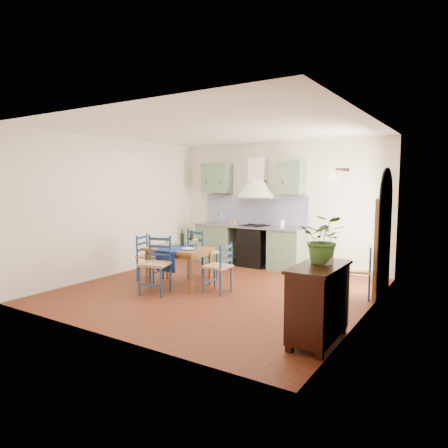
% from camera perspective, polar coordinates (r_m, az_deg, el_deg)
% --- Properties ---
extents(floor, '(5.00, 5.00, 0.00)m').
position_cam_1_polar(floor, '(7.15, -0.87, -9.46)').
color(floor, '#46170F').
rests_on(floor, ground).
extents(back_wall, '(5.00, 0.96, 2.80)m').
position_cam_1_polar(back_wall, '(9.14, 4.57, 0.61)').
color(back_wall, silver).
rests_on(back_wall, ground).
extents(right_wall, '(0.26, 5.00, 2.80)m').
position_cam_1_polar(right_wall, '(6.20, 20.27, 0.37)').
color(right_wall, silver).
rests_on(right_wall, ground).
extents(left_wall, '(0.04, 5.00, 2.80)m').
position_cam_1_polar(left_wall, '(8.54, -15.05, 2.40)').
color(left_wall, silver).
rests_on(left_wall, ground).
extents(ceiling, '(5.00, 5.00, 0.01)m').
position_cam_1_polar(ceiling, '(6.95, -0.91, 13.44)').
color(ceiling, white).
rests_on(ceiling, back_wall).
extents(dining_table, '(1.15, 0.87, 1.03)m').
position_cam_1_polar(dining_table, '(7.37, -6.52, -4.01)').
color(dining_table, brown).
rests_on(dining_table, ground).
extents(chair_near, '(0.57, 0.57, 0.98)m').
position_cam_1_polar(chair_near, '(6.96, -9.69, -5.66)').
color(chair_near, navy).
rests_on(chair_near, ground).
extents(chair_far, '(0.53, 0.53, 1.00)m').
position_cam_1_polar(chair_far, '(7.88, -3.24, -4.15)').
color(chair_far, navy).
rests_on(chair_far, ground).
extents(chair_left, '(0.49, 0.49, 0.89)m').
position_cam_1_polar(chair_left, '(7.94, -10.71, -4.60)').
color(chair_left, navy).
rests_on(chair_left, ground).
extents(chair_right, '(0.41, 0.41, 0.87)m').
position_cam_1_polar(chair_right, '(6.90, -0.73, -6.18)').
color(chair_right, navy).
rests_on(chair_right, ground).
extents(chair_spare, '(0.48, 0.48, 0.87)m').
position_cam_1_polar(chair_spare, '(6.97, 18.93, -6.39)').
color(chair_spare, navy).
rests_on(chair_spare, ground).
extents(sideboard, '(0.50, 1.05, 0.94)m').
position_cam_1_polar(sideboard, '(4.94, 13.31, -10.58)').
color(sideboard, black).
rests_on(sideboard, ground).
extents(potted_plant, '(0.57, 0.51, 0.59)m').
position_cam_1_polar(potted_plant, '(4.91, 14.09, -2.10)').
color(potted_plant, '#3A672A').
rests_on(potted_plant, sideboard).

